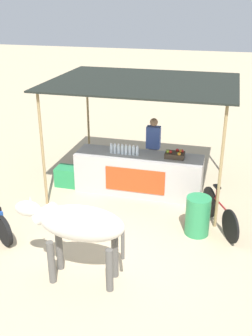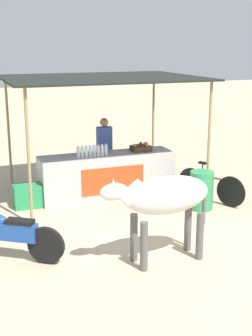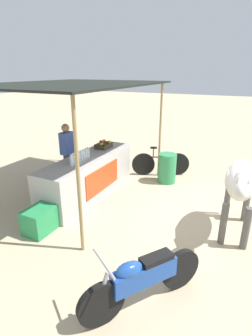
# 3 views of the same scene
# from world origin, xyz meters

# --- Properties ---
(ground_plane) EXTENTS (60.00, 60.00, 0.00)m
(ground_plane) POSITION_xyz_m (0.00, 0.00, 0.00)
(ground_plane) COLOR tan
(stall_counter) EXTENTS (3.00, 0.82, 0.96)m
(stall_counter) POSITION_xyz_m (0.00, 2.20, 0.48)
(stall_counter) COLOR #B2ADA8
(stall_counter) RESTS_ON ground
(stall_awning) EXTENTS (4.20, 3.20, 2.63)m
(stall_awning) POSITION_xyz_m (0.00, 2.50, 2.52)
(stall_awning) COLOR black
(stall_awning) RESTS_ON ground
(water_bottle_row) EXTENTS (0.70, 0.07, 0.25)m
(water_bottle_row) POSITION_xyz_m (-0.35, 2.15, 1.07)
(water_bottle_row) COLOR silver
(water_bottle_row) RESTS_ON stall_counter
(fruit_crate) EXTENTS (0.44, 0.32, 0.18)m
(fruit_crate) POSITION_xyz_m (0.84, 2.25, 1.04)
(fruit_crate) COLOR #3F3326
(fruit_crate) RESTS_ON stall_counter
(vendor_behind_counter) EXTENTS (0.34, 0.22, 1.65)m
(vendor_behind_counter) POSITION_xyz_m (0.19, 2.95, 0.85)
(vendor_behind_counter) COLOR #383842
(vendor_behind_counter) RESTS_ON ground
(cooler_box) EXTENTS (0.60, 0.44, 0.48)m
(cooler_box) POSITION_xyz_m (-1.78, 2.10, 0.24)
(cooler_box) COLOR #268C4C
(cooler_box) RESTS_ON ground
(water_barrel) EXTENTS (0.48, 0.48, 0.80)m
(water_barrel) POSITION_xyz_m (1.55, 0.70, 0.40)
(water_barrel) COLOR #2D8C51
(water_barrel) RESTS_ON ground
(cow) EXTENTS (1.83, 0.59, 1.44)m
(cow) POSITION_xyz_m (-0.21, -1.18, 1.03)
(cow) COLOR silver
(cow) RESTS_ON ground
(motorcycle_parked) EXTENTS (1.53, 1.09, 0.90)m
(motorcycle_parked) POSITION_xyz_m (-2.47, -0.28, 0.43)
(motorcycle_parked) COLOR black
(motorcycle_parked) RESTS_ON ground
(bicycle_leaning) EXTENTS (0.79, 1.50, 0.85)m
(bicycle_leaning) POSITION_xyz_m (1.95, 1.03, 0.35)
(bicycle_leaning) COLOR black
(bicycle_leaning) RESTS_ON ground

